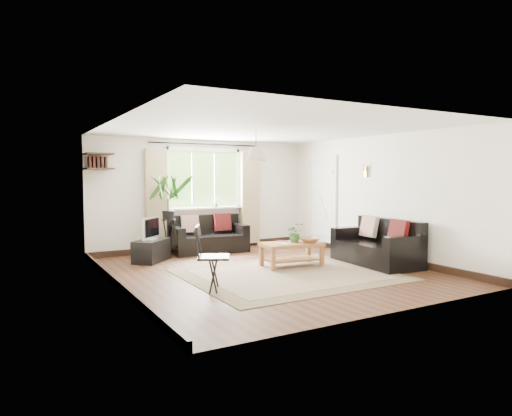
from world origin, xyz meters
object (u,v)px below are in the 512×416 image
sofa_right (376,243)px  coffee_table (292,255)px  tv_stand (151,251)px  palm_stand (168,216)px  sofa_back (209,235)px  folding_chair (214,258)px

sofa_right → coffee_table: size_ratio=1.58×
coffee_table → tv_stand: 2.66m
sofa_right → tv_stand: 4.18m
palm_stand → coffee_table: bearing=-53.2°
sofa_back → tv_stand: bearing=-157.5°
tv_stand → folding_chair: folding_chair is taller
coffee_table → folding_chair: folding_chair is taller
sofa_back → folding_chair: 3.31m
folding_chair → coffee_table: bearing=-38.3°
coffee_table → palm_stand: 2.67m
folding_chair → palm_stand: bearing=20.5°
sofa_right → tv_stand: sofa_right is taller
sofa_right → coffee_table: 1.58m
sofa_back → coffee_table: size_ratio=1.48×
sofa_right → palm_stand: size_ratio=1.02×
coffee_table → palm_stand: (-1.56, 2.08, 0.60)m
palm_stand → folding_chair: (-0.34, -2.95, -0.36)m
tv_stand → palm_stand: 0.84m
sofa_back → folding_chair: bearing=-108.2°
sofa_back → coffee_table: bearing=-69.6°
sofa_back → palm_stand: palm_stand is taller
tv_stand → palm_stand: (0.46, 0.35, 0.61)m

